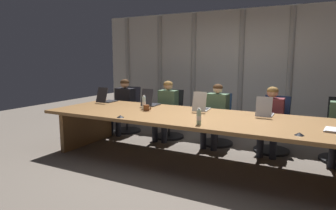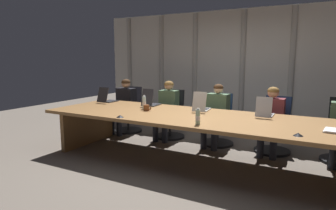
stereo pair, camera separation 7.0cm
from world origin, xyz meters
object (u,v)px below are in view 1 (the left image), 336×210
Objects in this scene: person_left_end at (123,102)px; laptop_left_mid at (151,103)px; person_left_mid at (166,107)px; spiral_notepad at (335,130)px; coffee_mug_near at (147,108)px; office_chair_left_end at (128,115)px; office_chair_left_mid at (170,120)px; water_bottle_secondary at (144,103)px; water_bottle_primary at (199,117)px; person_right_mid at (271,116)px; conference_mic_middle at (120,116)px; office_chair_center at (218,125)px; laptop_left_end at (107,99)px; laptop_center at (202,107)px; office_chair_right_mid at (273,131)px; conference_mic_left_side at (299,134)px; laptop_right_mid at (265,112)px; person_center at (215,111)px.

laptop_left_mid is at bearing 63.95° from person_left_end.
spiral_notepad is at bearing 67.15° from person_left_mid.
spiral_notepad is (2.72, -0.11, -0.04)m from coffee_mug_near.
person_left_mid is at bearing 72.31° from office_chair_left_end.
laptop_left_mid reaches higher than office_chair_left_mid.
laptop_left_mid is 0.35m from water_bottle_secondary.
person_left_end reaches higher than water_bottle_primary.
person_right_mid is 2.48m from conference_mic_middle.
person_right_mid is at bearing 73.40° from office_chair_center.
person_left_end is 2.83m from water_bottle_primary.
laptop_left_mid is 0.45× the size of office_chair_left_end.
laptop_center is (2.00, -0.02, 0.00)m from laptop_left_end.
laptop_center is 0.41× the size of person_right_mid.
laptop_center is 1.16m from person_right_mid.
laptop_left_mid is at bearing -6.86° from person_left_mid.
office_chair_right_mid is 2.21m from coffee_mug_near.
spiral_notepad is (0.36, 0.43, -0.01)m from conference_mic_left_side.
spiral_notepad is (2.88, -1.09, 0.09)m from person_left_mid.
laptop_right_mid is 1.87m from coffee_mug_near.
laptop_left_end is 1.61m from conference_mic_middle.
person_left_end reaches higher than office_chair_center.
water_bottle_primary is at bearing -28.06° from water_bottle_secondary.
office_chair_left_mid is at bearing 91.66° from water_bottle_secondary.
laptop_left_mid reaches higher than coffee_mug_near.
conference_mic_middle is (0.17, -1.12, -0.04)m from laptop_left_mid.
spiral_notepad is (3.94, -1.10, 0.09)m from person_left_end.
person_left_mid is 2.03m from water_bottle_primary.
laptop_right_mid is 1.70× the size of water_bottle_secondary.
person_right_mid reaches higher than laptop_left_mid.
office_chair_left_end is 1.01× the size of office_chair_left_mid.
water_bottle_primary is at bearing 144.78° from laptop_right_mid.
laptop_center is 3.28× the size of coffee_mug_near.
water_bottle_secondary is at bearing -46.04° from person_center.
water_bottle_secondary is at bearing 135.86° from coffee_mug_near.
water_bottle_primary reaches higher than conference_mic_left_side.
water_bottle_secondary is at bearing -172.68° from laptop_left_mid.
water_bottle_secondary is 2.15× the size of conference_mic_left_side.
conference_mic_left_side is at bearing -116.23° from laptop_left_mid.
office_chair_right_mid is (3.05, -0.00, -0.01)m from office_chair_left_end.
laptop_left_mid is at bearing -9.69° from office_chair_left_mid.
laptop_center is 4.21× the size of conference_mic_left_side.
person_left_end reaches higher than conference_mic_middle.
laptop_left_end is at bearing -78.36° from office_chair_center.
person_right_mid is at bearing 78.18° from office_chair_left_end.
office_chair_left_mid is 0.83× the size of person_left_mid.
person_right_mid reaches higher than office_chair_right_mid.
water_bottle_primary is 1.63m from spiral_notepad.
laptop_right_mid is 0.42× the size of office_chair_left_end.
coffee_mug_near is 2.73m from spiral_notepad.
conference_mic_left_side is (3.56, -0.99, -0.04)m from laptop_left_end.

